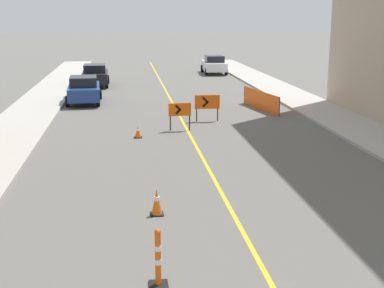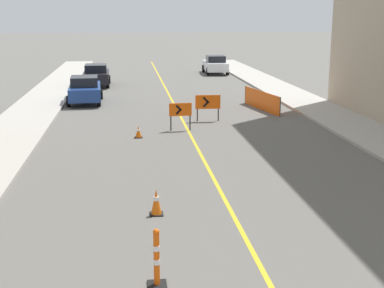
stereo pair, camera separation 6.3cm
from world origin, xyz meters
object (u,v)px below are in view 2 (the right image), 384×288
(delineator_post_front, at_px, (157,261))
(parked_car_curb_mid, at_px, (96,75))
(arrow_barricade_primary, at_px, (180,111))
(arrow_barricade_secondary, at_px, (208,103))
(traffic_cone_second, at_px, (156,202))
(parked_car_curb_far, at_px, (215,64))
(traffic_cone_third, at_px, (138,132))
(parked_car_curb_near, at_px, (85,90))

(delineator_post_front, relative_size, parked_car_curb_mid, 0.27)
(arrow_barricade_primary, bearing_deg, arrow_barricade_secondary, 47.66)
(traffic_cone_second, distance_m, parked_car_curb_far, 34.15)
(traffic_cone_third, distance_m, parked_car_curb_mid, 17.40)
(arrow_barricade_secondary, distance_m, parked_car_curb_far, 21.44)
(parked_car_curb_near, distance_m, parked_car_curb_mid, 7.63)
(parked_car_curb_mid, bearing_deg, traffic_cone_second, -85.08)
(delineator_post_front, bearing_deg, parked_car_curb_mid, 95.16)
(traffic_cone_second, xyz_separation_m, parked_car_curb_near, (-3.18, 18.66, 0.45))
(arrow_barricade_primary, bearing_deg, parked_car_curb_far, 72.63)
(delineator_post_front, height_order, parked_car_curb_far, parked_car_curb_far)
(traffic_cone_second, height_order, arrow_barricade_primary, arrow_barricade_primary)
(parked_car_curb_far, bearing_deg, parked_car_curb_near, -122.94)
(parked_car_curb_far, bearing_deg, arrow_barricade_secondary, -98.49)
(delineator_post_front, height_order, arrow_barricade_secondary, arrow_barricade_secondary)
(traffic_cone_second, bearing_deg, delineator_post_front, -92.99)
(parked_car_curb_far, bearing_deg, delineator_post_front, -99.22)
(arrow_barricade_secondary, bearing_deg, parked_car_curb_mid, 115.63)
(traffic_cone_third, relative_size, arrow_barricade_primary, 0.41)
(traffic_cone_third, distance_m, arrow_barricade_secondary, 4.78)
(traffic_cone_second, height_order, parked_car_curb_far, parked_car_curb_far)
(delineator_post_front, relative_size, arrow_barricade_secondary, 0.92)
(arrow_barricade_secondary, bearing_deg, arrow_barricade_primary, -126.20)
(arrow_barricade_primary, relative_size, arrow_barricade_secondary, 0.97)
(parked_car_curb_near, bearing_deg, parked_car_curb_far, 52.27)
(traffic_cone_second, relative_size, parked_car_curb_far, 0.16)
(traffic_cone_second, relative_size, parked_car_curb_mid, 0.16)
(traffic_cone_second, relative_size, delineator_post_front, 0.59)
(delineator_post_front, xyz_separation_m, arrow_barricade_secondary, (3.42, 16.12, 0.40))
(arrow_barricade_secondary, bearing_deg, parked_car_curb_near, 137.17)
(arrow_barricade_primary, height_order, parked_car_curb_mid, parked_car_curb_mid)
(traffic_cone_third, bearing_deg, arrow_barricade_primary, 32.53)
(parked_car_curb_far, bearing_deg, traffic_cone_second, -100.11)
(traffic_cone_third, height_order, arrow_barricade_primary, arrow_barricade_primary)
(traffic_cone_third, xyz_separation_m, arrow_barricade_secondary, (3.48, 3.21, 0.66))
(parked_car_curb_near, height_order, parked_car_curb_far, same)
(arrow_barricade_primary, bearing_deg, parked_car_curb_mid, 101.80)
(traffic_cone_third, xyz_separation_m, delineator_post_front, (0.06, -12.91, 0.26))
(arrow_barricade_secondary, height_order, parked_car_curb_near, parked_car_curb_near)
(parked_car_curb_near, bearing_deg, arrow_barricade_secondary, -47.73)
(delineator_post_front, bearing_deg, arrow_barricade_secondary, 78.01)
(parked_car_curb_mid, bearing_deg, delineator_post_front, -86.25)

